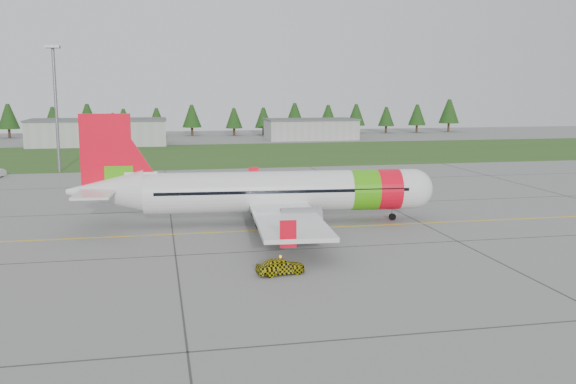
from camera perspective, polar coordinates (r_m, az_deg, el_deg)
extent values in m
plane|color=gray|center=(56.07, 5.59, -4.86)|extent=(320.00, 320.00, 0.00)
cylinder|color=white|center=(64.99, -0.53, 0.06)|extent=(27.69, 6.09, 4.12)
sphere|color=white|center=(68.00, 11.03, 0.30)|extent=(4.12, 4.12, 4.12)
cone|color=white|center=(65.19, -15.92, 0.07)|extent=(7.67, 4.64, 4.12)
cube|color=black|center=(68.05, 11.29, 0.61)|extent=(1.88, 2.86, 0.59)
cylinder|color=#45B10D|center=(66.52, 6.71, 0.21)|extent=(3.04, 4.39, 4.20)
cylinder|color=red|center=(67.18, 8.81, 0.25)|extent=(2.62, 4.36, 4.20)
cube|color=white|center=(65.12, -0.99, -0.96)|extent=(8.24, 34.13, 0.38)
cube|color=red|center=(81.46, -3.07, 1.48)|extent=(1.28, 0.28, 2.11)
cube|color=red|center=(48.54, 0.01, -3.75)|extent=(1.28, 0.28, 2.11)
cylinder|color=gray|center=(71.09, -0.25, -0.57)|extent=(3.95, 2.49, 2.22)
cylinder|color=gray|center=(59.77, 1.15, -2.44)|extent=(3.95, 2.49, 2.22)
cube|color=red|center=(64.72, -15.87, 3.17)|extent=(4.87, 0.73, 8.03)
cube|color=#45B10D|center=(64.83, -14.77, 1.15)|extent=(2.77, 0.64, 2.54)
cube|color=white|center=(65.23, -16.39, 0.29)|extent=(4.25, 12.36, 0.23)
cylinder|color=slate|center=(67.80, 9.27, -1.85)|extent=(0.19, 0.19, 1.48)
cylinder|color=black|center=(67.87, 9.26, -2.17)|extent=(0.74, 0.35, 0.72)
cylinder|color=slate|center=(68.11, -2.15, -1.46)|extent=(0.23, 0.23, 2.01)
cylinder|color=black|center=(68.16, -2.50, -1.85)|extent=(1.13, 0.55, 1.10)
cylinder|color=slate|center=(62.33, -1.65, -2.45)|extent=(0.23, 0.23, 2.01)
cylinder|color=black|center=(62.38, -2.03, -2.87)|extent=(1.13, 0.55, 1.10)
imported|color=yellow|center=(47.26, -0.68, -5.20)|extent=(1.46, 1.64, 3.64)
cube|color=#30561E|center=(135.60, -4.68, 3.39)|extent=(320.00, 50.00, 0.03)
cube|color=gold|center=(63.55, 3.47, -3.15)|extent=(120.00, 0.25, 0.02)
cube|color=#A8A8A3|center=(162.87, -16.50, 5.06)|extent=(32.00, 14.00, 6.00)
cube|color=#A8A8A3|center=(175.21, 2.04, 5.55)|extent=(24.00, 12.00, 5.20)
cylinder|color=slate|center=(111.13, -19.90, 6.78)|extent=(0.50, 0.50, 20.00)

